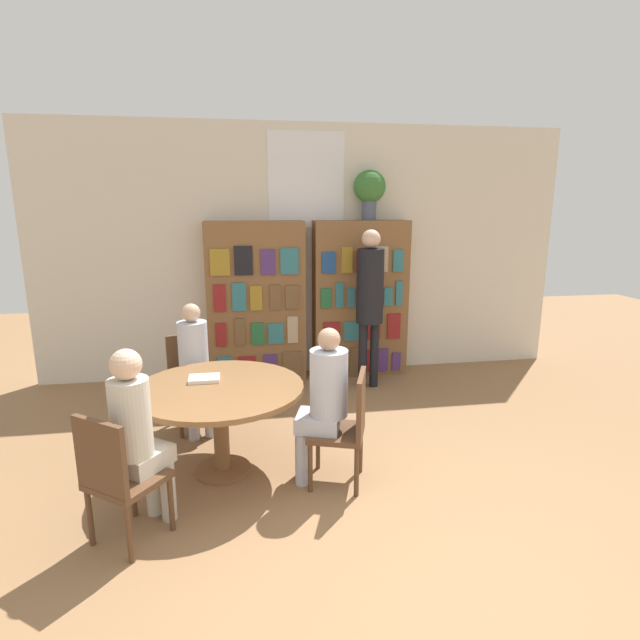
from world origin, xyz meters
TOP-DOWN VIEW (x-y plane):
  - ground_plane at (0.00, 0.00)m, footprint 16.00×16.00m
  - wall_back at (0.00, 3.71)m, footprint 6.40×0.07m
  - bookshelf_left at (-0.63, 3.52)m, footprint 1.14×0.34m
  - bookshelf_right at (0.63, 3.52)m, footprint 1.14×0.34m
  - flower_vase at (0.72, 3.52)m, footprint 0.38×0.38m
  - reading_table at (-1.01, 1.35)m, footprint 1.30×1.30m
  - chair_near_camera at (-1.60, 0.56)m, footprint 0.56×0.56m
  - chair_left_side at (-1.30, 2.30)m, footprint 0.50×0.50m
  - chair_far_side at (-0.07, 1.04)m, footprint 0.51×0.51m
  - seated_reader_left at (-1.25, 2.13)m, footprint 0.35×0.40m
  - seated_reader_right at (-0.24, 1.09)m, footprint 0.41×0.37m
  - seated_reader_back at (-1.49, 0.71)m, footprint 0.39×0.40m
  - librarian_standing at (0.62, 3.01)m, footprint 0.30×0.57m
  - open_book_on_table at (-1.13, 1.50)m, footprint 0.24×0.18m

SIDE VIEW (x-z plane):
  - ground_plane at x=0.00m, z-range 0.00..0.00m
  - chair_near_camera at x=-1.60m, z-range 0.05..0.92m
  - chair_left_side at x=-1.30m, z-range 0.05..0.92m
  - chair_far_side at x=-0.07m, z-range 0.05..0.92m
  - reading_table at x=-1.01m, z-range 0.25..0.97m
  - seated_reader_left at x=-1.25m, z-range 0.08..1.29m
  - seated_reader_right at x=-0.24m, z-range 0.08..1.29m
  - seated_reader_back at x=-1.49m, z-range 0.08..1.31m
  - open_book_on_table at x=-1.13m, z-range 0.72..0.75m
  - bookshelf_right at x=0.63m, z-range 0.00..1.89m
  - bookshelf_left at x=-0.63m, z-range 0.00..1.89m
  - librarian_standing at x=0.62m, z-range 0.21..2.02m
  - wall_back at x=0.00m, z-range 0.01..3.01m
  - flower_vase at x=0.72m, z-range 1.96..2.54m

